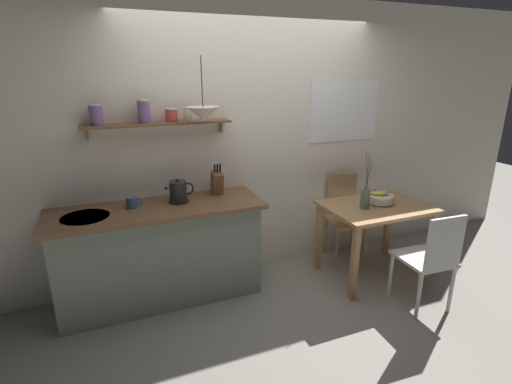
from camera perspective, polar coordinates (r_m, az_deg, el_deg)
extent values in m
plane|color=gray|center=(3.80, 2.92, -14.71)|extent=(14.00, 14.00, 0.00)
cube|color=silver|center=(3.94, 1.87, 7.73)|extent=(6.80, 0.10, 2.70)
cube|color=white|center=(4.27, 13.05, 11.66)|extent=(0.83, 0.01, 0.64)
cube|color=silver|center=(4.27, 13.02, 11.66)|extent=(0.77, 0.01, 0.58)
cube|color=gray|center=(3.61, -13.97, -9.15)|extent=(1.74, 0.52, 0.87)
cube|color=brown|center=(3.41, -14.49, -2.45)|extent=(1.83, 0.63, 0.04)
cylinder|color=#B7BABF|center=(3.37, -24.12, -3.46)|extent=(0.38, 0.38, 0.01)
cube|color=brown|center=(3.44, -14.29, 9.84)|extent=(1.26, 0.18, 0.02)
cube|color=#99754C|center=(3.50, -23.91, 7.98)|extent=(0.02, 0.06, 0.12)
cube|color=#99754C|center=(3.65, -5.26, 9.77)|extent=(0.02, 0.06, 0.12)
cylinder|color=#7F5689|center=(3.40, -22.73, 10.48)|extent=(0.10, 0.10, 0.16)
cylinder|color=silver|center=(3.39, -22.90, 11.89)|extent=(0.11, 0.11, 0.01)
cylinder|color=#7F5689|center=(3.42, -16.36, 11.35)|extent=(0.10, 0.10, 0.18)
cylinder|color=silver|center=(3.41, -16.51, 12.96)|extent=(0.11, 0.11, 0.01)
cylinder|color=gold|center=(3.42, -16.26, 10.78)|extent=(0.09, 0.09, 0.11)
cylinder|color=silver|center=(3.41, -16.35, 11.80)|extent=(0.10, 0.10, 0.01)
cylinder|color=#BC4238|center=(3.45, -12.49, 11.06)|extent=(0.11, 0.11, 0.11)
cylinder|color=silver|center=(3.44, -12.55, 12.01)|extent=(0.11, 0.11, 0.01)
cylinder|color=beige|center=(3.48, -10.01, 11.27)|extent=(0.09, 0.09, 0.11)
cylinder|color=silver|center=(3.47, -10.06, 12.23)|extent=(0.09, 0.09, 0.01)
cube|color=tan|center=(3.96, 17.49, -2.13)|extent=(1.00, 0.73, 0.03)
cube|color=tan|center=(3.62, 14.45, -10.35)|extent=(0.06, 0.06, 0.73)
cube|color=tan|center=(4.18, 24.56, -7.51)|extent=(0.06, 0.06, 0.73)
cube|color=tan|center=(4.08, 9.26, -6.65)|extent=(0.06, 0.06, 0.73)
cube|color=tan|center=(4.59, 18.98, -4.60)|extent=(0.06, 0.06, 0.73)
cube|color=silver|center=(3.71, 23.67, -9.07)|extent=(0.43, 0.45, 0.03)
cube|color=silver|center=(3.48, 26.36, -6.85)|extent=(0.36, 0.05, 0.45)
cylinder|color=silver|center=(4.04, 23.35, -10.52)|extent=(0.03, 0.03, 0.44)
cylinder|color=silver|center=(3.83, 19.39, -11.62)|extent=(0.03, 0.03, 0.44)
cylinder|color=silver|center=(3.82, 27.09, -12.79)|extent=(0.03, 0.03, 0.44)
cylinder|color=silver|center=(3.59, 23.08, -14.17)|extent=(0.03, 0.03, 0.44)
cube|color=tan|center=(4.32, 13.29, -4.24)|extent=(0.47, 0.49, 0.03)
cube|color=tan|center=(4.40, 12.57, -0.24)|extent=(0.34, 0.10, 0.48)
cylinder|color=tan|center=(4.20, 11.93, -8.26)|extent=(0.03, 0.03, 0.44)
cylinder|color=tan|center=(4.32, 15.97, -7.81)|extent=(0.03, 0.03, 0.44)
cylinder|color=tan|center=(4.50, 10.31, -6.32)|extent=(0.03, 0.03, 0.44)
cylinder|color=tan|center=(4.62, 14.12, -5.96)|extent=(0.03, 0.03, 0.44)
cylinder|color=silver|center=(4.02, 17.91, -1.50)|extent=(0.12, 0.12, 0.01)
cylinder|color=silver|center=(4.01, 17.97, -0.92)|extent=(0.26, 0.26, 0.07)
ellipsoid|color=yellow|center=(3.97, 17.68, -0.21)|extent=(0.15, 0.13, 0.04)
sphere|color=red|center=(3.99, 17.24, -0.06)|extent=(0.06, 0.06, 0.06)
sphere|color=#8EA84C|center=(4.01, 18.69, -0.10)|extent=(0.07, 0.07, 0.07)
cylinder|color=#567056|center=(3.80, 15.94, -0.99)|extent=(0.09, 0.09, 0.20)
cylinder|color=brown|center=(3.71, 16.22, 3.12)|extent=(0.07, 0.03, 0.37)
cylinder|color=brown|center=(3.73, 16.29, 2.85)|extent=(0.01, 0.02, 0.33)
cylinder|color=brown|center=(3.74, 16.40, 2.33)|extent=(0.06, 0.01, 0.26)
cylinder|color=black|center=(3.48, -11.44, -1.32)|extent=(0.18, 0.18, 0.02)
cylinder|color=#232326|center=(3.45, -11.53, 0.18)|extent=(0.15, 0.15, 0.17)
sphere|color=black|center=(3.42, -11.64, 1.76)|extent=(0.02, 0.02, 0.02)
cone|color=#232326|center=(3.42, -13.11, 0.56)|extent=(0.04, 0.04, 0.04)
torus|color=black|center=(3.46, -10.15, 0.48)|extent=(0.11, 0.02, 0.11)
cube|color=brown|center=(3.62, -5.84, 1.40)|extent=(0.09, 0.16, 0.22)
cylinder|color=black|center=(3.54, -6.19, 3.52)|extent=(0.02, 0.03, 0.08)
cylinder|color=black|center=(3.55, -5.78, 3.56)|extent=(0.02, 0.03, 0.08)
cylinder|color=black|center=(3.56, -5.37, 3.60)|extent=(0.02, 0.03, 0.08)
cylinder|color=#3D5B89|center=(3.42, -18.03, -1.48)|extent=(0.09, 0.09, 0.10)
torus|color=#3D5B89|center=(3.43, -17.12, -1.34)|extent=(0.07, 0.01, 0.07)
cylinder|color=black|center=(3.26, -8.09, 16.00)|extent=(0.01, 0.01, 0.40)
cone|color=beige|center=(3.28, -7.89, 11.50)|extent=(0.28, 0.28, 0.11)
sphere|color=white|center=(3.28, -7.86, 10.88)|extent=(0.04, 0.04, 0.04)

